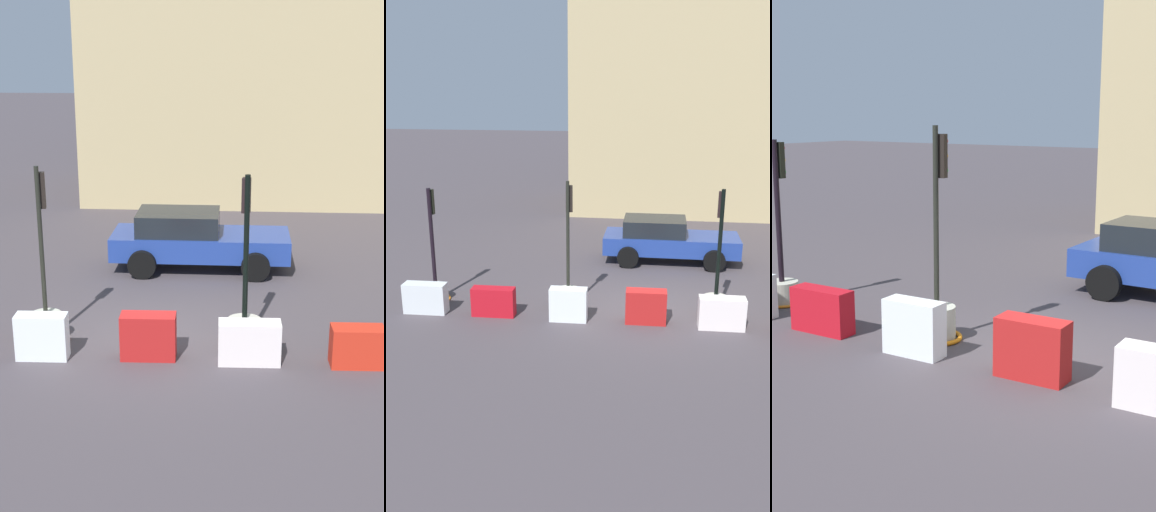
% 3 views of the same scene
% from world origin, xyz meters
% --- Properties ---
extents(ground_plane, '(120.00, 120.00, 0.00)m').
position_xyz_m(ground_plane, '(0.00, 0.00, 0.00)').
color(ground_plane, '#463E43').
extents(traffic_light_1, '(0.85, 0.85, 3.55)m').
position_xyz_m(traffic_light_1, '(-2.10, -0.08, 0.56)').
color(traffic_light_1, '#B3B3A2').
rests_on(traffic_light_1, ground_plane).
extents(traffic_light_2, '(0.89, 0.89, 3.43)m').
position_xyz_m(traffic_light_2, '(1.85, -0.08, 0.53)').
color(traffic_light_2, '#B7B2A3').
rests_on(traffic_light_2, ground_plane).
extents(construction_barrier_2, '(0.98, 0.41, 0.88)m').
position_xyz_m(construction_barrier_2, '(-1.97, -0.89, 0.44)').
color(construction_barrier_2, white).
rests_on(construction_barrier_2, ground_plane).
extents(construction_barrier_3, '(1.06, 0.47, 0.88)m').
position_xyz_m(construction_barrier_3, '(0.04, -0.75, 0.44)').
color(construction_barrier_3, '#B31C1B').
rests_on(construction_barrier_3, ground_plane).
extents(construction_barrier_4, '(1.17, 0.46, 0.83)m').
position_xyz_m(construction_barrier_4, '(1.94, -0.84, 0.41)').
color(construction_barrier_4, white).
rests_on(construction_barrier_4, ground_plane).
extents(construction_barrier_5, '(0.98, 0.50, 0.76)m').
position_xyz_m(construction_barrier_5, '(3.93, -0.81, 0.38)').
color(construction_barrier_5, red).
rests_on(construction_barrier_5, ground_plane).
extents(car_blue_estate, '(4.59, 2.10, 1.52)m').
position_xyz_m(car_blue_estate, '(0.58, 4.70, 0.78)').
color(car_blue_estate, navy).
rests_on(car_blue_estate, ground_plane).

